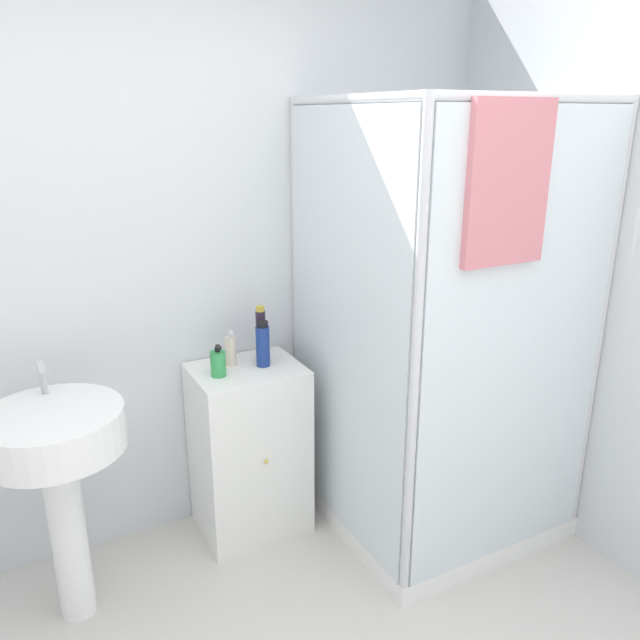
% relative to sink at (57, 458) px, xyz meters
% --- Properties ---
extents(wall_back, '(6.40, 0.06, 2.50)m').
position_rel_sink_xyz_m(wall_back, '(0.45, 0.42, 0.56)').
color(wall_back, silver).
rests_on(wall_back, ground_plane).
extents(shower_enclosure, '(0.99, 1.02, 1.94)m').
position_rel_sink_xyz_m(shower_enclosure, '(1.56, -0.18, -0.19)').
color(shower_enclosure, white).
rests_on(shower_enclosure, ground_plane).
extents(vanity_cabinet, '(0.48, 0.40, 0.81)m').
position_rel_sink_xyz_m(vanity_cabinet, '(0.82, 0.20, -0.28)').
color(vanity_cabinet, white).
rests_on(vanity_cabinet, ground_plane).
extents(sink, '(0.50, 0.50, 1.00)m').
position_rel_sink_xyz_m(sink, '(0.00, 0.00, 0.00)').
color(sink, white).
rests_on(sink, ground_plane).
extents(soap_dispenser, '(0.07, 0.07, 0.14)m').
position_rel_sink_xyz_m(soap_dispenser, '(0.68, 0.17, 0.18)').
color(soap_dispenser, green).
rests_on(soap_dispenser, vanity_cabinet).
extents(shampoo_bottle_tall_black, '(0.04, 0.04, 0.25)m').
position_rel_sink_xyz_m(shampoo_bottle_tall_black, '(0.91, 0.26, 0.24)').
color(shampoo_bottle_tall_black, '#281E33').
rests_on(shampoo_bottle_tall_black, vanity_cabinet).
extents(shampoo_bottle_blue, '(0.06, 0.06, 0.21)m').
position_rel_sink_xyz_m(shampoo_bottle_blue, '(0.89, 0.18, 0.22)').
color(shampoo_bottle_blue, navy).
rests_on(shampoo_bottle_blue, vanity_cabinet).
extents(lotion_bottle_white, '(0.05, 0.05, 0.16)m').
position_rel_sink_xyz_m(lotion_bottle_white, '(0.77, 0.26, 0.19)').
color(lotion_bottle_white, beige).
rests_on(lotion_bottle_white, vanity_cabinet).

